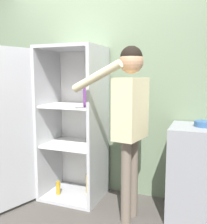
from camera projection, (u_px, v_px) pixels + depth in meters
The scene contains 4 objects.
wall_back at pixel (104, 88), 3.20m from camera, with size 7.00×0.06×2.55m.
refrigerator at pixel (60, 125), 2.98m from camera, with size 0.94×1.23×1.75m.
person at pixel (130, 109), 2.49m from camera, with size 0.69×0.50×1.70m.
bowl at pixel (205, 124), 2.54m from camera, with size 0.20×0.20×0.05m.
Camera 1 is at (1.16, -2.01, 1.42)m, focal length 42.00 mm.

